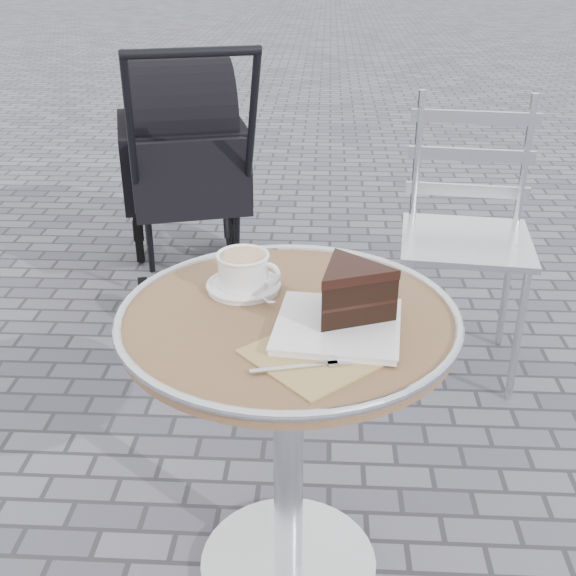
{
  "coord_description": "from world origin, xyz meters",
  "views": [
    {
      "loc": [
        0.07,
        -1.32,
        1.45
      ],
      "look_at": [
        -0.0,
        0.02,
        0.78
      ],
      "focal_mm": 45.0,
      "sensor_mm": 36.0,
      "label": 1
    }
  ],
  "objects_px": {
    "cake_plate_set": "(348,300)",
    "baby_stroller": "(185,173)",
    "cafe_table": "(288,380)",
    "cappuccino_set": "(244,274)",
    "bistro_chair": "(468,204)"
  },
  "relations": [
    {
      "from": "cake_plate_set",
      "to": "baby_stroller",
      "type": "height_order",
      "value": "baby_stroller"
    },
    {
      "from": "cappuccino_set",
      "to": "bistro_chair",
      "type": "bearing_deg",
      "value": 72.35
    },
    {
      "from": "cake_plate_set",
      "to": "baby_stroller",
      "type": "xyz_separation_m",
      "value": [
        -0.66,
        1.73,
        -0.29
      ]
    },
    {
      "from": "cafe_table",
      "to": "cake_plate_set",
      "type": "distance_m",
      "value": 0.26
    },
    {
      "from": "cafe_table",
      "to": "cake_plate_set",
      "type": "xyz_separation_m",
      "value": [
        0.12,
        -0.05,
        0.22
      ]
    },
    {
      "from": "bistro_chair",
      "to": "baby_stroller",
      "type": "relative_size",
      "value": 0.83
    },
    {
      "from": "cappuccino_set",
      "to": "baby_stroller",
      "type": "bearing_deg",
      "value": 122.4
    },
    {
      "from": "cappuccino_set",
      "to": "cafe_table",
      "type": "bearing_deg",
      "value": -30.16
    },
    {
      "from": "cafe_table",
      "to": "bistro_chair",
      "type": "height_order",
      "value": "bistro_chair"
    },
    {
      "from": "cafe_table",
      "to": "cappuccino_set",
      "type": "bearing_deg",
      "value": 132.87
    },
    {
      "from": "cafe_table",
      "to": "baby_stroller",
      "type": "xyz_separation_m",
      "value": [
        -0.54,
        1.69,
        -0.07
      ]
    },
    {
      "from": "cafe_table",
      "to": "bistro_chair",
      "type": "distance_m",
      "value": 1.22
    },
    {
      "from": "cafe_table",
      "to": "baby_stroller",
      "type": "height_order",
      "value": "baby_stroller"
    },
    {
      "from": "cake_plate_set",
      "to": "baby_stroller",
      "type": "distance_m",
      "value": 1.87
    },
    {
      "from": "cappuccino_set",
      "to": "cake_plate_set",
      "type": "relative_size",
      "value": 0.46
    }
  ]
}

